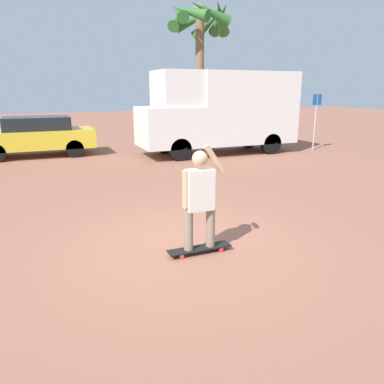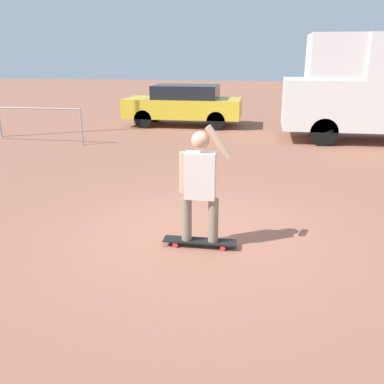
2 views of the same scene
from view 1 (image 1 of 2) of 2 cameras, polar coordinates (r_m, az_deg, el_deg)
name	(u,v)px [view 1 (image 1 of 2)]	position (r m, az deg, el deg)	size (l,w,h in m)	color
ground_plane	(184,244)	(6.29, -1.20, -7.90)	(80.00, 80.00, 0.00)	#935B47
skateboard	(199,249)	(5.93, 1.15, -8.62)	(1.02, 0.22, 0.09)	black
person_skateboarder	(200,194)	(5.63, 1.19, -0.33)	(0.70, 0.24, 1.62)	gray
camper_van	(221,110)	(15.06, 4.50, 12.35)	(6.24, 2.06, 3.16)	black
parked_car_yellow	(36,135)	(15.59, -22.70, 7.96)	(4.30, 1.87, 1.50)	black
palm_tree_near_van	(200,26)	(24.13, 1.26, 24.02)	(4.07, 4.01, 7.49)	brown
street_sign	(316,114)	(16.74, 18.35, 11.18)	(0.44, 0.06, 2.31)	#B7B7BC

